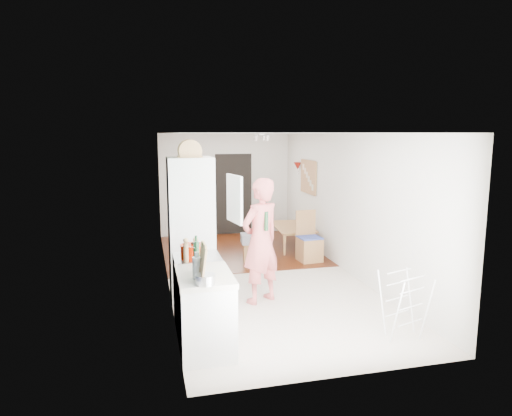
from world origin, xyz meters
name	(u,v)px	position (x,y,z in m)	size (l,w,h in m)	color
room_shell	(260,206)	(0.00, 0.00, 1.25)	(3.20, 7.00, 2.50)	beige
floor	(260,276)	(0.00, 0.00, 0.00)	(3.20, 7.00, 0.01)	beige
wood_floor_overlay	(239,250)	(0.00, 1.85, 0.01)	(3.20, 3.30, 0.01)	#4E1B08
sage_wall_panel	(173,187)	(-1.59, -2.00, 1.85)	(0.02, 3.00, 1.30)	slate
tile_splashback	(178,255)	(-1.59, -2.55, 1.15)	(0.02, 1.90, 0.50)	black
doorway_recess	(234,194)	(0.20, 3.48, 1.00)	(0.90, 0.04, 2.00)	black
base_cabinet	(205,314)	(-1.30, -2.55, 0.43)	(0.60, 0.90, 0.86)	white
worktop	(204,276)	(-1.30, -2.55, 0.89)	(0.62, 0.92, 0.06)	silver
range_cooker	(198,292)	(-1.30, -1.80, 0.44)	(0.60, 0.60, 0.88)	white
cooker_top	(197,258)	(-1.30, -1.80, 0.90)	(0.60, 0.60, 0.04)	silver
fridge_housing	(191,229)	(-1.27, -0.78, 1.07)	(0.66, 0.66, 2.15)	white
fridge_door	(234,199)	(-0.66, -1.08, 1.55)	(0.56, 0.04, 0.70)	white
fridge_interior	(211,197)	(-0.96, -0.78, 1.55)	(0.02, 0.52, 0.66)	white
pinboard	(309,177)	(1.58, 1.90, 1.55)	(0.03, 0.90, 0.70)	tan
pinboard_frame	(308,177)	(1.57, 1.90, 1.55)	(0.01, 0.94, 0.74)	#A58041
wall_sconce	(297,166)	(1.54, 2.55, 1.75)	(0.18, 0.18, 0.16)	maroon
person	(261,230)	(-0.30, -1.21, 1.10)	(0.80, 0.53, 2.20)	#D4615F
dining_table	(293,239)	(1.20, 1.77, 0.21)	(1.19, 0.66, 0.42)	#A58041
dining_chair	(310,237)	(1.17, 0.66, 0.50)	(0.42, 0.42, 1.00)	#A58041
stool	(251,252)	(0.04, 0.91, 0.19)	(0.29, 0.29, 0.38)	#A58041
grey_drape	(251,239)	(0.05, 0.92, 0.46)	(0.39, 0.39, 0.18)	gray
drying_rack	(404,305)	(1.11, -2.81, 0.41)	(0.42, 0.38, 0.82)	white
bread_bin	(189,151)	(-1.27, -0.82, 2.24)	(0.35, 0.33, 0.18)	tan
red_casserole	(193,251)	(-1.36, -1.89, 1.01)	(0.32, 0.32, 0.19)	red
steel_pan	(205,279)	(-1.34, -2.93, 0.97)	(0.21, 0.21, 0.11)	silver
held_bottle	(266,221)	(-0.25, -1.33, 1.25)	(0.06, 0.06, 0.28)	#163E1F
bottle_a	(196,260)	(-1.38, -2.50, 1.07)	(0.07, 0.07, 0.29)	#163E1F
bottle_b	(196,254)	(-1.35, -2.26, 1.07)	(0.07, 0.07, 0.30)	#163E1F
bottle_c	(197,268)	(-1.40, -2.71, 1.04)	(0.10, 0.10, 0.24)	silver
pepper_mill_front	(196,252)	(-1.34, -2.02, 1.04)	(0.07, 0.07, 0.24)	tan
pepper_mill_back	(186,252)	(-1.46, -2.02, 1.04)	(0.06, 0.06, 0.24)	tan
chopping_boards	(202,262)	(-1.35, -2.82, 1.13)	(0.04, 0.31, 0.42)	tan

